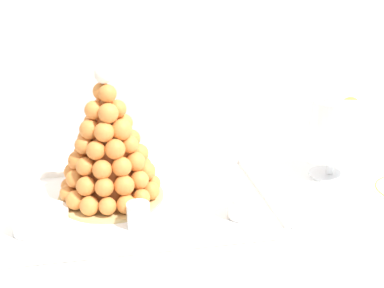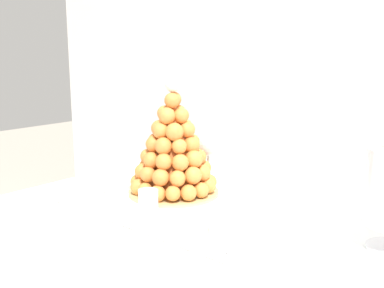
# 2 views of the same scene
# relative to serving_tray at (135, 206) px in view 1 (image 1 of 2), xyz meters

# --- Properties ---
(buffet_table) EXTENTS (1.43, 0.85, 0.80)m
(buffet_table) POSITION_rel_serving_tray_xyz_m (0.28, 0.02, -0.13)
(buffet_table) COLOR brown
(buffet_table) RESTS_ON ground_plane
(serving_tray) EXTENTS (0.65, 0.41, 0.02)m
(serving_tray) POSITION_rel_serving_tray_xyz_m (0.00, 0.00, 0.00)
(serving_tray) COLOR white
(serving_tray) RESTS_ON buffet_table
(croquembouche) EXTENTS (0.26, 0.26, 0.33)m
(croquembouche) POSITION_rel_serving_tray_xyz_m (-0.05, 0.05, 0.13)
(croquembouche) COLOR tan
(croquembouche) RESTS_ON serving_tray
(dessert_cup_left) EXTENTS (0.05, 0.05, 0.05)m
(dessert_cup_left) POSITION_rel_serving_tray_xyz_m (-0.24, -0.09, 0.03)
(dessert_cup_left) COLOR silver
(dessert_cup_left) RESTS_ON serving_tray
(dessert_cup_mid_left) EXTENTS (0.05, 0.05, 0.06)m
(dessert_cup_mid_left) POSITION_rel_serving_tray_xyz_m (0.00, -0.11, 0.03)
(dessert_cup_mid_left) COLOR silver
(dessert_cup_mid_left) RESTS_ON serving_tray
(dessert_cup_centre) EXTENTS (0.06, 0.06, 0.05)m
(dessert_cup_centre) POSITION_rel_serving_tray_xyz_m (0.23, -0.10, 0.03)
(dessert_cup_centre) COLOR silver
(dessert_cup_centre) RESTS_ON serving_tray
(creme_brulee_ramekin) EXTENTS (0.10, 0.10, 0.02)m
(creme_brulee_ramekin) POSITION_rel_serving_tray_xyz_m (-0.20, -0.03, 0.01)
(creme_brulee_ramekin) COLOR white
(creme_brulee_ramekin) RESTS_ON serving_tray
(macaron_goblet) EXTENTS (0.13, 0.13, 0.23)m
(macaron_goblet) POSITION_rel_serving_tray_xyz_m (0.54, 0.09, 0.13)
(macaron_goblet) COLOR white
(macaron_goblet) RESTS_ON buffet_table
(wine_glass) EXTENTS (0.08, 0.08, 0.18)m
(wine_glass) POSITION_rel_serving_tray_xyz_m (-0.04, 0.19, 0.13)
(wine_glass) COLOR silver
(wine_glass) RESTS_ON buffet_table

